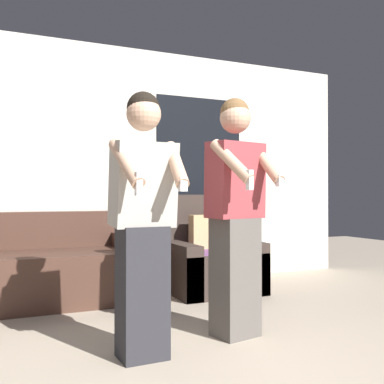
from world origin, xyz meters
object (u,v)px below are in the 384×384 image
(armchair, at_px, (207,260))
(person_left, at_px, (143,221))
(person_right, at_px, (236,213))
(couch, at_px, (34,270))

(armchair, relative_size, person_left, 0.62)
(armchair, xyz_separation_m, person_left, (-1.24, -1.69, 0.52))
(person_right, bearing_deg, person_left, -167.69)
(couch, bearing_deg, armchair, -3.88)
(couch, distance_m, person_right, 2.15)
(couch, height_order, person_left, person_left)
(couch, xyz_separation_m, person_right, (1.25, -1.65, 0.58))
(armchair, xyz_separation_m, person_right, (-0.50, -1.53, 0.56))
(armchair, bearing_deg, couch, 176.12)
(person_left, xyz_separation_m, person_right, (0.74, 0.16, 0.03))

